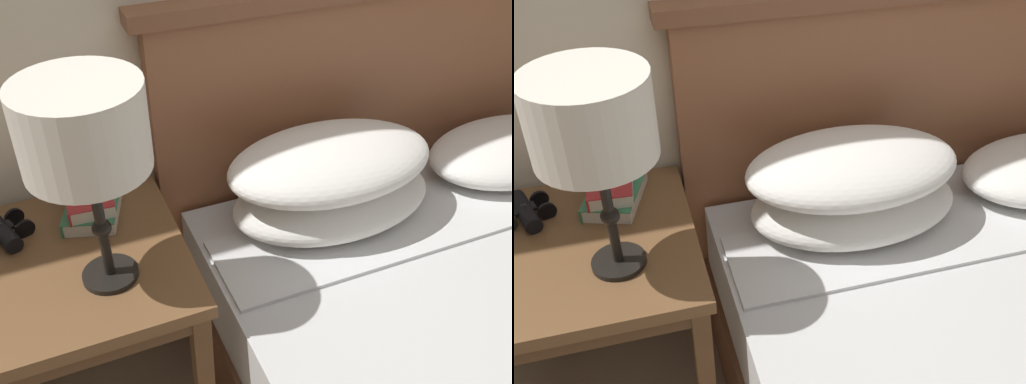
% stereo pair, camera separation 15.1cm
% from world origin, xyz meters
% --- Properties ---
extents(nightstand, '(0.58, 0.58, 0.61)m').
position_xyz_m(nightstand, '(-0.59, 0.64, 0.53)').
color(nightstand, brown).
rests_on(nightstand, ground_plane).
extents(table_lamp, '(0.26, 0.26, 0.49)m').
position_xyz_m(table_lamp, '(-0.49, 0.54, 1.00)').
color(table_lamp, black).
rests_on(table_lamp, nightstand).
extents(book_on_nightstand, '(0.19, 0.24, 0.04)m').
position_xyz_m(book_on_nightstand, '(-0.49, 0.80, 0.63)').
color(book_on_nightstand, silver).
rests_on(book_on_nightstand, nightstand).
extents(book_stacked_on_top, '(0.13, 0.20, 0.04)m').
position_xyz_m(book_stacked_on_top, '(-0.49, 0.80, 0.67)').
color(book_stacked_on_top, silver).
rests_on(book_stacked_on_top, book_on_nightstand).
extents(binoculars_pair, '(0.15, 0.16, 0.05)m').
position_xyz_m(binoculars_pair, '(-0.71, 0.79, 0.63)').
color(binoculars_pair, black).
rests_on(binoculars_pair, nightstand).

